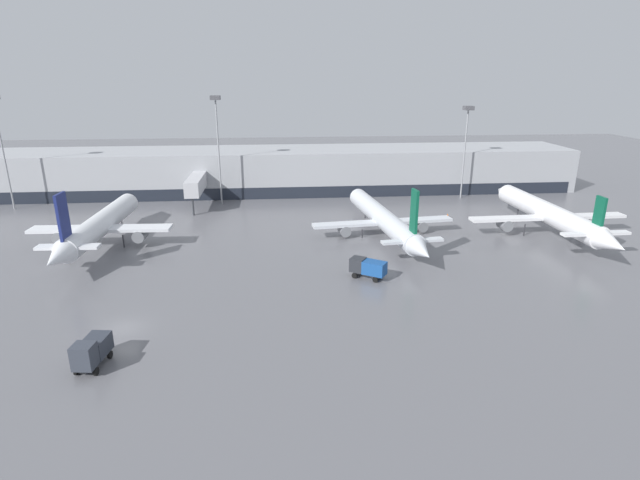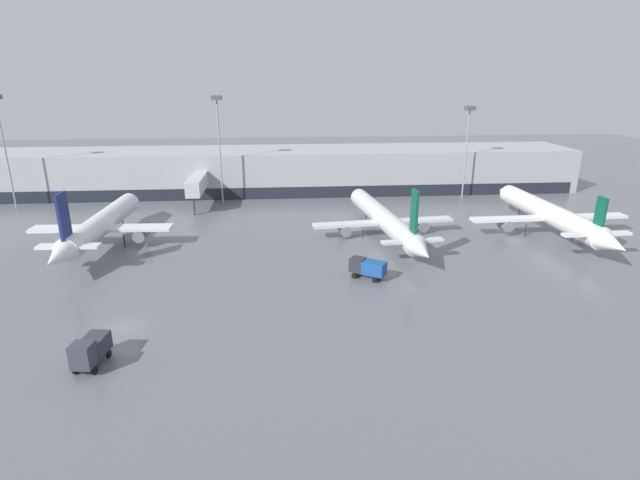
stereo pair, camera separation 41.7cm
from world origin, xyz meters
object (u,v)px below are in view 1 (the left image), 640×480
Objects in this scene: traffic_cone_0 at (448,215)px; apron_light_mast_1 at (217,121)px; parked_jet_1 at (548,214)px; parked_jet_0 at (383,219)px; service_truck_1 at (91,350)px; apron_light_mast_3 at (467,126)px; service_truck_0 at (368,267)px; parked_jet_2 at (100,225)px.

apron_light_mast_1 is (-41.27, 13.46, 15.67)m from traffic_cone_0.
parked_jet_1 is at bearing -24.15° from apron_light_mast_1.
parked_jet_0 is at bearing 84.90° from parked_jet_1.
apron_light_mast_3 is at bearing 144.51° from service_truck_1.
service_truck_0 is 50.79m from apron_light_mast_3.
service_truck_1 reaches higher than traffic_cone_0.
parked_jet_2 is at bearing -158.28° from apron_light_mast_3.
parked_jet_2 is at bearing 86.32° from parked_jet_0.
parked_jet_1 is (26.32, -1.64, 0.61)m from parked_jet_0.
traffic_cone_0 is (-12.59, 10.70, -2.91)m from parked_jet_1.
traffic_cone_0 is at bearing 140.73° from service_truck_1.
service_truck_1 is at bearing 130.30° from parked_jet_0.
parked_jet_2 is 1.62× the size of apron_light_mast_1.
parked_jet_0 is 33.96m from apron_light_mast_3.
apron_light_mast_1 is (5.56, 57.59, 14.44)m from service_truck_1.
service_truck_1 is 6.22× the size of traffic_cone_0.
parked_jet_2 is 69.88m from apron_light_mast_3.
parked_jet_1 is at bearing -87.43° from parked_jet_2.
apron_light_mast_3 is (7.68, 14.48, 14.18)m from traffic_cone_0.
traffic_cone_0 is (13.72, 9.06, -2.30)m from parked_jet_0.
parked_jet_0 is at bearing -132.28° from apron_light_mast_3.
parked_jet_2 is 34.48m from service_truck_1.
parked_jet_2 is 1.82× the size of apron_light_mast_3.
service_truck_1 is (-33.10, -35.07, -1.08)m from parked_jet_0.
service_truck_1 is (-27.51, -17.61, 0.09)m from service_truck_0.
parked_jet_2 is 31.48m from apron_light_mast_1.
parked_jet_1 is at bearing 126.79° from service_truck_1.
parked_jet_2 is at bearing -168.91° from traffic_cone_0.
service_truck_0 is at bearing -110.36° from parked_jet_2.
traffic_cone_0 is at bearing -92.42° from service_truck_0.
parked_jet_1 is 7.52× the size of service_truck_0.
apron_light_mast_1 is at bearing 64.32° from parked_jet_1.
parked_jet_0 reaches higher than traffic_cone_0.
traffic_cone_0 is 0.04× the size of apron_light_mast_3.
service_truck_0 is at bearing -126.07° from traffic_cone_0.
apron_light_mast_1 reaches higher than service_truck_1.
parked_jet_1 is at bearing -40.35° from traffic_cone_0.
parked_jet_2 is 57.55m from traffic_cone_0.
apron_light_mast_1 reaches higher than service_truck_0.
service_truck_0 is (37.09, -15.46, -1.83)m from parked_jet_2.
apron_light_mast_1 is at bearing -178.08° from service_truck_1.
traffic_cone_0 is (46.83, 44.13, -1.23)m from service_truck_1.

